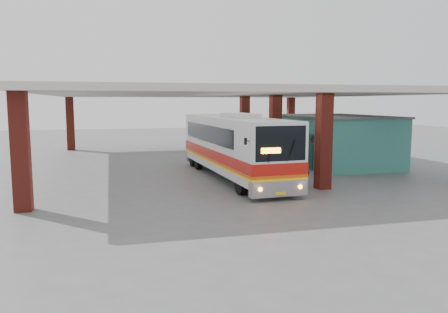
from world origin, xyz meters
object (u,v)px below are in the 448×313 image
coach_bus (234,146)px  red_chair (290,157)px  pedestrian (293,170)px  motorcycle (293,170)px

coach_bus → red_chair: (5.26, 4.89, -1.36)m
pedestrian → red_chair: (3.34, 8.17, -0.52)m
red_chair → pedestrian: bearing=-127.9°
red_chair → motorcycle: bearing=-127.5°
coach_bus → red_chair: 7.31m
motorcycle → red_chair: motorcycle is taller
motorcycle → pedestrian: pedestrian is taller
coach_bus → pedestrian: size_ratio=6.98×
coach_bus → pedestrian: (1.92, -3.28, -0.84)m
coach_bus → motorcycle: (2.88, -1.05, -1.23)m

